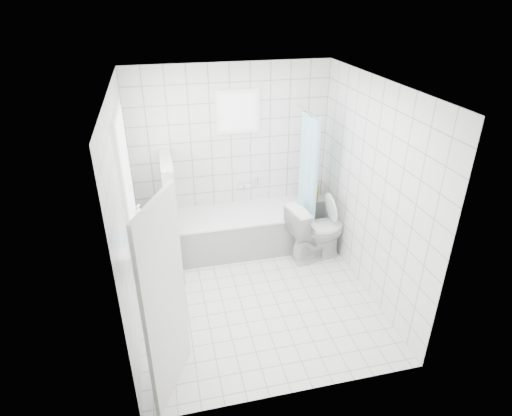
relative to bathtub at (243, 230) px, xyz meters
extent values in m
plane|color=white|center=(-0.07, -1.12, -0.29)|extent=(3.00, 3.00, 0.00)
plane|color=white|center=(-0.07, -1.12, 2.31)|extent=(3.00, 3.00, 0.00)
cube|color=white|center=(-0.07, 0.38, 1.01)|extent=(2.80, 0.02, 2.60)
cube|color=white|center=(-0.07, -2.62, 1.01)|extent=(2.80, 0.02, 2.60)
cube|color=white|center=(-1.47, -1.12, 1.01)|extent=(0.02, 3.00, 2.60)
cube|color=white|center=(1.33, -1.12, 1.01)|extent=(0.02, 3.00, 2.60)
cube|color=white|center=(-1.43, -0.82, 1.31)|extent=(0.01, 0.90, 1.40)
cube|color=white|center=(0.03, 0.33, 1.66)|extent=(0.50, 0.01, 0.50)
cube|color=white|center=(-1.38, -0.82, 0.57)|extent=(0.18, 1.02, 0.08)
cube|color=silver|center=(-1.15, -2.24, 0.71)|extent=(0.38, 0.74, 2.00)
cube|color=white|center=(0.00, 0.00, -0.02)|extent=(1.85, 0.75, 0.55)
cube|color=white|center=(0.00, 0.00, 0.27)|extent=(1.87, 0.77, 0.03)
cube|color=white|center=(-1.00, -0.05, 0.46)|extent=(0.15, 0.85, 1.50)
cube|color=white|center=(1.13, 0.25, -0.02)|extent=(0.40, 0.24, 0.55)
imported|color=white|center=(0.96, -0.47, 0.14)|extent=(0.91, 0.63, 0.85)
cylinder|color=silver|center=(0.88, -0.02, 1.71)|extent=(0.02, 0.80, 0.02)
cube|color=silver|center=(0.10, 0.33, 0.56)|extent=(0.18, 0.06, 0.06)
imported|color=#E773D7|center=(-1.37, -0.56, 0.70)|extent=(0.10, 0.10, 0.19)
imported|color=white|center=(-1.37, -0.67, 0.76)|extent=(0.16, 0.16, 0.30)
imported|color=#32A6E5|center=(-1.37, -1.02, 0.71)|extent=(0.11, 0.11, 0.21)
cylinder|color=blue|center=(1.16, 0.29, 0.37)|extent=(0.06, 0.06, 0.22)
cylinder|color=red|center=(1.09, 0.29, 0.37)|extent=(0.06, 0.06, 0.23)
cylinder|color=yellow|center=(1.17, 0.18, 0.39)|extent=(0.06, 0.06, 0.26)
camera|label=1|loc=(-1.06, -5.28, 3.17)|focal=30.00mm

